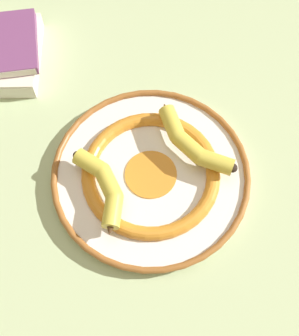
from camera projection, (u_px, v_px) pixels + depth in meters
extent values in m
plane|color=#B2C693|center=(135.00, 186.00, 0.88)|extent=(2.80, 2.80, 0.00)
cylinder|color=white|center=(150.00, 174.00, 0.88)|extent=(0.36, 0.36, 0.02)
torus|color=orange|center=(150.00, 171.00, 0.87)|extent=(0.26, 0.26, 0.03)
cylinder|color=orange|center=(150.00, 172.00, 0.87)|extent=(0.10, 0.10, 0.00)
torus|color=#995B28|center=(150.00, 172.00, 0.87)|extent=(0.37, 0.37, 0.01)
cylinder|color=gold|center=(172.00, 122.00, 0.88)|extent=(0.04, 0.07, 0.03)
cylinder|color=gold|center=(189.00, 146.00, 0.85)|extent=(0.05, 0.07, 0.03)
cylinder|color=gold|center=(217.00, 162.00, 0.84)|extent=(0.06, 0.07, 0.03)
sphere|color=gold|center=(177.00, 136.00, 0.86)|extent=(0.03, 0.03, 0.03)
sphere|color=gold|center=(201.00, 157.00, 0.85)|extent=(0.03, 0.03, 0.03)
cone|color=#472D19|center=(166.00, 109.00, 0.89)|extent=(0.03, 0.03, 0.02)
sphere|color=black|center=(233.00, 168.00, 0.84)|extent=(0.02, 0.02, 0.02)
cylinder|color=gold|center=(113.00, 212.00, 0.80)|extent=(0.06, 0.06, 0.03)
cylinder|color=gold|center=(108.00, 184.00, 0.82)|extent=(0.04, 0.06, 0.03)
cylinder|color=gold|center=(90.00, 163.00, 0.84)|extent=(0.05, 0.06, 0.03)
sphere|color=gold|center=(115.00, 197.00, 0.81)|extent=(0.03, 0.03, 0.03)
sphere|color=gold|center=(102.00, 171.00, 0.83)|extent=(0.03, 0.03, 0.03)
cone|color=#472D19|center=(110.00, 227.00, 0.79)|extent=(0.04, 0.04, 0.02)
sphere|color=black|center=(78.00, 156.00, 0.85)|extent=(0.02, 0.02, 0.02)
cube|color=silver|center=(11.00, 55.00, 0.98)|extent=(0.19, 0.22, 0.04)
cube|color=white|center=(11.00, 57.00, 0.98)|extent=(0.18, 0.21, 0.03)
cube|color=#753D70|center=(10.00, 44.00, 0.95)|extent=(0.16, 0.18, 0.02)
cube|color=white|center=(10.00, 45.00, 0.95)|extent=(0.15, 0.17, 0.02)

